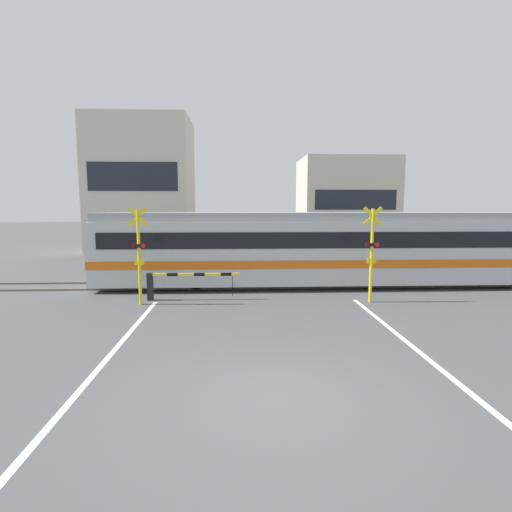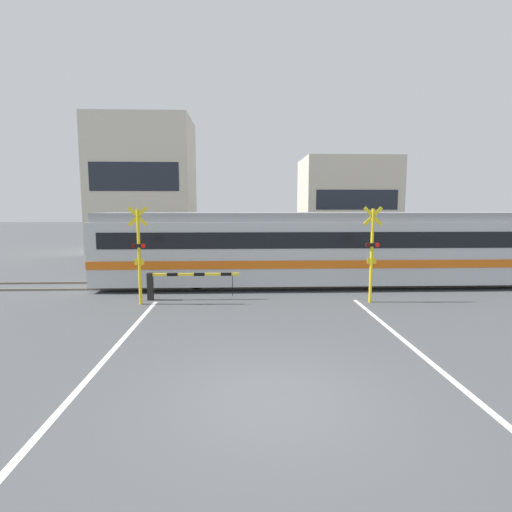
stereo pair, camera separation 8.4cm
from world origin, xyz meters
name	(u,v)px [view 1 (the left image)]	position (x,y,z in m)	size (l,w,h in m)	color
ground_plane	(275,400)	(0.00, 0.00, 0.00)	(160.00, 160.00, 0.00)	#4C4F51
rail_track_near	(254,288)	(0.00, 9.53, 0.04)	(50.00, 0.10, 0.08)	#6B6051
rail_track_far	(253,281)	(0.00, 10.97, 0.04)	(50.00, 0.10, 0.08)	#6B6051
road_stripe_left	(101,365)	(-3.59, 1.71, 0.00)	(0.14, 11.42, 0.01)	white
road_stripe_right	(429,360)	(3.59, 1.71, 0.00)	(0.14, 11.42, 0.01)	white
commuter_train	(355,246)	(4.37, 10.25, 1.68)	(21.80, 3.03, 3.13)	#B7BCC1
crossing_barrier_near	(173,281)	(-3.01, 7.72, 0.71)	(3.34, 0.20, 1.00)	black
crossing_barrier_far	(312,260)	(3.01, 12.87, 0.71)	(3.34, 0.20, 1.00)	black
crossing_signal_left	(139,251)	(-4.04, 7.10, 1.87)	(0.68, 0.15, 3.39)	yellow
crossing_signal_right	(372,250)	(4.04, 7.10, 1.87)	(0.68, 0.15, 3.39)	yellow
pedestrian	(239,253)	(-0.61, 14.75, 0.90)	(0.38, 0.22, 1.59)	brown
building_left_of_street	(142,186)	(-7.83, 24.12, 4.92)	(7.27, 5.50, 9.83)	beige
building_right_of_street	(345,205)	(7.65, 24.12, 3.49)	(6.91, 5.50, 6.98)	beige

